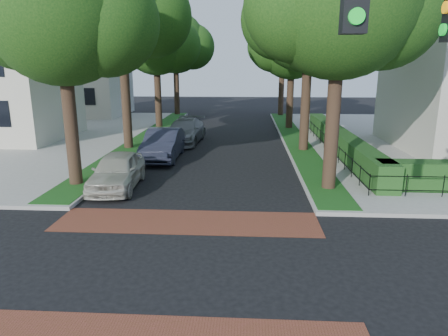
{
  "coord_description": "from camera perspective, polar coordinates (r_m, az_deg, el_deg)",
  "views": [
    {
      "loc": [
        2.01,
        -9.5,
        5.2
      ],
      "look_at": [
        1.19,
        4.48,
        1.6
      ],
      "focal_mm": 32.0,
      "sensor_mm": 36.0,
      "label": 1
    }
  ],
  "objects": [
    {
      "name": "parked_car_front",
      "position": [
        17.9,
        -15.02,
        -0.38
      ],
      "size": [
        2.12,
        4.67,
        1.56
      ],
      "primitive_type": "imported",
      "rotation": [
        0.0,
        0.0,
        0.06
      ],
      "color": "#B9B8A7",
      "rests_on": "ground"
    },
    {
      "name": "tree_right_back",
      "position": [
        42.93,
        8.52,
        17.03
      ],
      "size": [
        7.5,
        6.45,
        10.2
      ],
      "color": "black",
      "rests_on": "sidewalk_ne"
    },
    {
      "name": "tree_right_mid",
      "position": [
        25.17,
        12.35,
        20.47
      ],
      "size": [
        8.25,
        7.09,
        11.22
      ],
      "color": "black",
      "rests_on": "sidewalk_ne"
    },
    {
      "name": "tree_left_far",
      "position": [
        34.57,
        -9.48,
        17.42
      ],
      "size": [
        7.0,
        6.02,
        9.86
      ],
      "color": "black",
      "rests_on": "sidewalk_nw"
    },
    {
      "name": "grass_strip_nw",
      "position": [
        29.97,
        -11.05,
        4.47
      ],
      "size": [
        1.6,
        29.8,
        0.02
      ],
      "primitive_type": "cube",
      "color": "#144313",
      "rests_on": "sidewalk_nw"
    },
    {
      "name": "tree_left_near",
      "position": [
        18.41,
        -21.75,
        19.9
      ],
      "size": [
        7.5,
        6.45,
        10.2
      ],
      "color": "black",
      "rests_on": "sidewalk_nw"
    },
    {
      "name": "grass_strip_ne",
      "position": [
        29.24,
        9.99,
        4.28
      ],
      "size": [
        1.6,
        29.8,
        0.02
      ],
      "primitive_type": "cube",
      "color": "#144313",
      "rests_on": "sidewalk_ne"
    },
    {
      "name": "ground",
      "position": [
        11.01,
        -7.79,
        -13.9
      ],
      "size": [
        120.0,
        120.0,
        0.0
      ],
      "primitive_type": "plane",
      "color": "black",
      "rests_on": "ground"
    },
    {
      "name": "house_left_far",
      "position": [
        45.03,
        -20.09,
        13.37
      ],
      "size": [
        10.0,
        9.0,
        10.14
      ],
      "color": "beige",
      "rests_on": "sidewalk_nw"
    },
    {
      "name": "crosswalk_far",
      "position": [
        13.87,
        -5.27,
        -7.64
      ],
      "size": [
        9.0,
        2.2,
        0.01
      ],
      "primitive_type": "cube",
      "color": "brown",
      "rests_on": "ground"
    },
    {
      "name": "parked_car_middle",
      "position": [
        23.04,
        -8.69,
        3.38
      ],
      "size": [
        1.9,
        5.22,
        1.71
      ],
      "primitive_type": "imported",
      "rotation": [
        0.0,
        0.0,
        0.02
      ],
      "color": "#222534",
      "rests_on": "ground"
    },
    {
      "name": "tree_right_far",
      "position": [
        33.96,
        9.85,
        17.1
      ],
      "size": [
        7.25,
        6.23,
        9.74
      ],
      "color": "black",
      "rests_on": "sidewalk_ne"
    },
    {
      "name": "parked_car_rear",
      "position": [
        27.79,
        -5.64,
        5.26
      ],
      "size": [
        2.65,
        5.71,
        1.61
      ],
      "primitive_type": "imported",
      "rotation": [
        0.0,
        0.0,
        -0.07
      ],
      "color": "slate",
      "rests_on": "ground"
    },
    {
      "name": "hedge_main_road",
      "position": [
        25.54,
        16.21,
        3.81
      ],
      "size": [
        1.0,
        18.0,
        1.2
      ],
      "primitive_type": "cube",
      "color": "#1E4718",
      "rests_on": "sidewalk_ne"
    },
    {
      "name": "tree_left_back",
      "position": [
        43.43,
        -6.78,
        17.24
      ],
      "size": [
        7.75,
        6.66,
        10.44
      ],
      "color": "black",
      "rests_on": "sidewalk_nw"
    },
    {
      "name": "tree_left_mid",
      "position": [
        26.02,
        -14.16,
        20.96
      ],
      "size": [
        8.0,
        6.88,
        11.48
      ],
      "color": "black",
      "rests_on": "sidewalk_nw"
    },
    {
      "name": "tree_right_near",
      "position": [
        17.29,
        16.55,
        21.93
      ],
      "size": [
        7.75,
        6.67,
        10.66
      ],
      "color": "black",
      "rests_on": "sidewalk_ne"
    },
    {
      "name": "fence_main_road",
      "position": [
        25.4,
        14.42,
        3.53
      ],
      "size": [
        0.06,
        18.0,
        0.9
      ],
      "primitive_type": null,
      "color": "black",
      "rests_on": "sidewalk_ne"
    }
  ]
}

